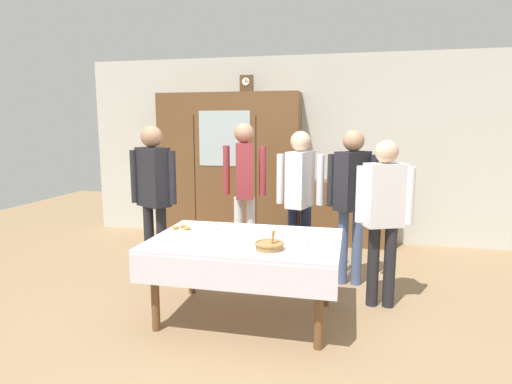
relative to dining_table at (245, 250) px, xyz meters
name	(u,v)px	position (x,y,z in m)	size (l,w,h in m)	color
ground_plane	(251,307)	(0.00, 0.24, -0.64)	(12.00, 12.00, 0.00)	#997A56
back_wall	(292,149)	(0.00, 2.89, 0.71)	(6.40, 0.10, 2.70)	silver
dining_table	(245,250)	(0.00, 0.00, 0.00)	(1.64, 1.11, 0.73)	brown
wall_cabinet	(229,167)	(-0.90, 2.59, 0.45)	(2.08, 0.46, 2.17)	brown
mantel_clock	(247,84)	(-0.63, 2.59, 1.65)	(0.18, 0.11, 0.24)	brown
bookshelf_low	(351,213)	(0.89, 2.64, -0.18)	(1.20, 0.35, 0.92)	brown
book_stack	(352,178)	(0.89, 2.64, 0.34)	(0.18, 0.21, 0.11)	#2D5184
tea_cup_far_left	(284,239)	(0.34, -0.01, 0.12)	(0.13, 0.13, 0.06)	white
tea_cup_mid_right	(214,228)	(-0.36, 0.23, 0.12)	(0.13, 0.13, 0.06)	white
tea_cup_near_right	(305,241)	(0.52, -0.04, 0.12)	(0.13, 0.13, 0.06)	silver
tea_cup_back_edge	(200,234)	(-0.41, -0.02, 0.12)	(0.13, 0.13, 0.06)	silver
bread_basket	(269,245)	(0.26, -0.24, 0.13)	(0.24, 0.24, 0.16)	#9E7542
pastry_plate	(182,229)	(-0.66, 0.17, 0.11)	(0.28, 0.28, 0.05)	white
spoon_far_left	(296,254)	(0.49, -0.33, 0.10)	(0.12, 0.02, 0.01)	silver
spoon_far_right	(317,253)	(0.65, -0.26, 0.10)	(0.12, 0.02, 0.01)	silver
spoon_mid_right	(222,244)	(-0.14, -0.20, 0.10)	(0.12, 0.02, 0.01)	silver
person_behind_table_left	(352,192)	(0.89, 1.07, 0.38)	(0.52, 0.40, 1.66)	slate
person_beside_shelf	(153,188)	(-1.19, 0.69, 0.41)	(0.52, 0.35, 1.70)	#232328
person_behind_table_right	(300,190)	(0.33, 1.14, 0.37)	(0.52, 0.40, 1.65)	#191E38
person_by_cabinet	(244,180)	(-0.35, 1.37, 0.43)	(0.52, 0.40, 1.73)	silver
person_near_right_end	(384,208)	(1.19, 0.55, 0.32)	(0.52, 0.33, 1.58)	#232328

